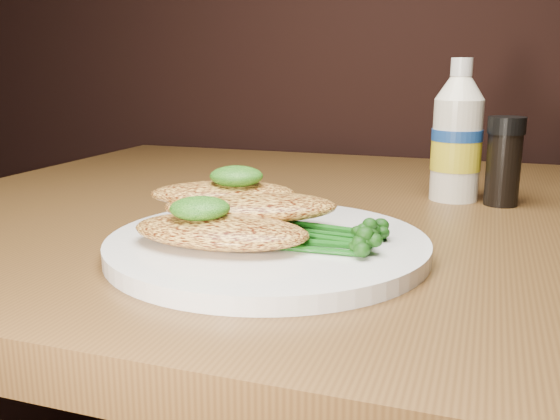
% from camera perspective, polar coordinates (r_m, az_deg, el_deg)
% --- Properties ---
extents(plate, '(0.27, 0.27, 0.01)m').
position_cam_1_polar(plate, '(0.52, -1.16, -3.29)').
color(plate, white).
rests_on(plate, dining_table).
extents(chicken_front, '(0.15, 0.09, 0.02)m').
position_cam_1_polar(chicken_front, '(0.50, -5.57, -1.96)').
color(chicken_front, '#FABB4F').
rests_on(chicken_front, plate).
extents(chicken_mid, '(0.17, 0.12, 0.02)m').
position_cam_1_polar(chicken_mid, '(0.54, -2.73, 0.32)').
color(chicken_mid, '#FABB4F').
rests_on(chicken_mid, plate).
extents(chicken_back, '(0.15, 0.11, 0.02)m').
position_cam_1_polar(chicken_back, '(0.57, -5.37, 1.57)').
color(chicken_back, '#FABB4F').
rests_on(chicken_back, plate).
extents(pesto_front, '(0.06, 0.06, 0.02)m').
position_cam_1_polar(pesto_front, '(0.50, -7.48, 0.16)').
color(pesto_front, '#083508').
rests_on(pesto_front, chicken_front).
extents(pesto_back, '(0.05, 0.05, 0.02)m').
position_cam_1_polar(pesto_back, '(0.56, -4.09, 3.17)').
color(pesto_back, '#083508').
rests_on(pesto_back, chicken_back).
extents(broccolini_bundle, '(0.14, 0.11, 0.02)m').
position_cam_1_polar(broccolini_bundle, '(0.50, 3.53, -1.91)').
color(broccolini_bundle, '#125211').
rests_on(broccolini_bundle, plate).
extents(mayo_bottle, '(0.07, 0.07, 0.16)m').
position_cam_1_polar(mayo_bottle, '(0.75, 16.23, 7.15)').
color(mayo_bottle, '#F1E7CC').
rests_on(mayo_bottle, dining_table).
extents(pepper_grinder, '(0.05, 0.05, 0.10)m').
position_cam_1_polar(pepper_grinder, '(0.74, 20.15, 4.27)').
color(pepper_grinder, black).
rests_on(pepper_grinder, dining_table).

